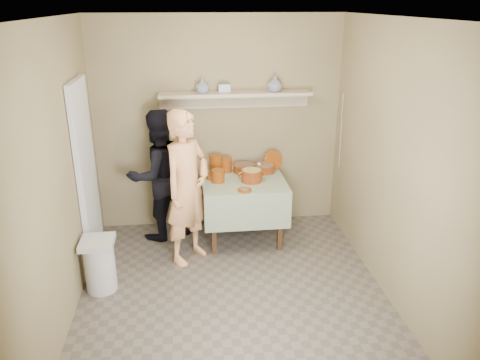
{
  "coord_description": "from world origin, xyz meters",
  "views": [
    {
      "loc": [
        -0.39,
        -3.84,
        2.73
      ],
      "look_at": [
        0.15,
        0.75,
        0.95
      ],
      "focal_mm": 35.0,
      "sensor_mm": 36.0,
      "label": 1
    }
  ],
  "objects": [
    {
      "name": "plate_stack_a",
      "position": [
        -0.05,
        1.55,
        0.87
      ],
      "size": [
        0.16,
        0.16,
        0.21
      ],
      "primitive_type": "cylinder",
      "color": "#752D04",
      "rests_on": "serving_table"
    },
    {
      "name": "person_cook",
      "position": [
        -0.41,
        0.83,
        0.85
      ],
      "size": [
        0.72,
        0.73,
        1.7
      ],
      "primitive_type": "imported",
      "rotation": [
        0.0,
        0.0,
        0.84
      ],
      "color": "#F1A668",
      "rests_on": "ground"
    },
    {
      "name": "ground",
      "position": [
        0.0,
        0.0,
        0.0
      ],
      "size": [
        3.5,
        3.5,
        0.0
      ],
      "primitive_type": "plane",
      "color": "#645A4E",
      "rests_on": "ground"
    },
    {
      "name": "electrical_cord",
      "position": [
        1.47,
        1.48,
        1.25
      ],
      "size": [
        0.01,
        0.05,
        0.9
      ],
      "color": "silver",
      "rests_on": "wall_shelf"
    },
    {
      "name": "cazuela_meat_b",
      "position": [
        0.53,
        1.48,
        0.82
      ],
      "size": [
        0.28,
        0.28,
        0.1
      ],
      "color": "#66240D",
      "rests_on": "serving_table"
    },
    {
      "name": "room_shell",
      "position": [
        0.0,
        0.0,
        1.61
      ],
      "size": [
        3.04,
        3.54,
        2.62
      ],
      "color": "#908258",
      "rests_on": "ground"
    },
    {
      "name": "front_plate",
      "position": [
        0.22,
        0.9,
        0.77
      ],
      "size": [
        0.16,
        0.16,
        0.03
      ],
      "color": "#752D04",
      "rests_on": "serving_table"
    },
    {
      "name": "cazuela_rice",
      "position": [
        0.34,
        1.18,
        0.85
      ],
      "size": [
        0.33,
        0.25,
        0.14
      ],
      "color": "#66240D",
      "rests_on": "serving_table"
    },
    {
      "name": "vase_left",
      "position": [
        -0.19,
        1.61,
        1.8
      ],
      "size": [
        0.23,
        0.23,
        0.17
      ],
      "primitive_type": "imported",
      "rotation": [
        0.0,
        0.0,
        0.74
      ],
      "color": "navy",
      "rests_on": "wall_shelf"
    },
    {
      "name": "ladle",
      "position": [
        0.47,
        1.46,
        0.87
      ],
      "size": [
        0.08,
        0.26,
        0.19
      ],
      "color": "silver",
      "rests_on": "cazuela_meat_b"
    },
    {
      "name": "serving_table",
      "position": [
        0.25,
        1.28,
        0.64
      ],
      "size": [
        0.97,
        0.97,
        0.76
      ],
      "color": "#4C2D16",
      "rests_on": "ground"
    },
    {
      "name": "vase_right",
      "position": [
        0.66,
        1.61,
        1.81
      ],
      "size": [
        0.23,
        0.23,
        0.19
      ],
      "primitive_type": "imported",
      "rotation": [
        0.0,
        0.0,
        0.34
      ],
      "color": "navy",
      "rests_on": "wall_shelf"
    },
    {
      "name": "bowl_stack",
      "position": [
        -0.05,
        1.2,
        0.84
      ],
      "size": [
        0.15,
        0.15,
        0.15
      ],
      "primitive_type": "cylinder",
      "color": "#752D04",
      "rests_on": "serving_table"
    },
    {
      "name": "propped_lid",
      "position": [
        0.65,
        1.55,
        0.88
      ],
      "size": [
        0.26,
        0.15,
        0.25
      ],
      "primitive_type": "cylinder",
      "rotation": [
        1.3,
        0.0,
        0.27
      ],
      "color": "#752D04",
      "rests_on": "serving_table"
    },
    {
      "name": "trash_bin",
      "position": [
        -1.3,
        0.32,
        0.28
      ],
      "size": [
        0.32,
        0.32,
        0.56
      ],
      "color": "silver",
      "rests_on": "ground"
    },
    {
      "name": "plate_stack_b",
      "position": [
        0.06,
        1.54,
        0.85
      ],
      "size": [
        0.15,
        0.15,
        0.18
      ],
      "primitive_type": "cylinder",
      "color": "#752D04",
      "rests_on": "serving_table"
    },
    {
      "name": "ceramic_box",
      "position": [
        0.07,
        1.63,
        1.77
      ],
      "size": [
        0.14,
        0.1,
        0.1
      ],
      "primitive_type": "cube",
      "rotation": [
        0.0,
        0.0,
        -0.03
      ],
      "color": "navy",
      "rests_on": "wall_shelf"
    },
    {
      "name": "person_helper",
      "position": [
        -0.74,
        1.42,
        0.79
      ],
      "size": [
        0.96,
        0.89,
        1.58
      ],
      "primitive_type": "imported",
      "rotation": [
        0.0,
        0.0,
        -2.64
      ],
      "color": "black",
      "rests_on": "ground"
    },
    {
      "name": "cazuela_meat_a",
      "position": [
        0.3,
        1.51,
        0.82
      ],
      "size": [
        0.3,
        0.3,
        0.1
      ],
      "color": "#66240D",
      "rests_on": "serving_table"
    },
    {
      "name": "empty_bowl",
      "position": [
        -0.09,
        1.33,
        0.79
      ],
      "size": [
        0.18,
        0.18,
        0.05
      ],
      "primitive_type": "cylinder",
      "color": "#752D04",
      "rests_on": "serving_table"
    },
    {
      "name": "wall_shelf",
      "position": [
        0.2,
        1.65,
        1.67
      ],
      "size": [
        1.8,
        0.25,
        0.21
      ],
      "color": "#BEAC8D",
      "rests_on": "room_shell"
    },
    {
      "name": "tile_panel",
      "position": [
        -1.46,
        0.95,
        1.0
      ],
      "size": [
        0.06,
        0.7,
        2.0
      ],
      "primitive_type": "cube",
      "color": "silver",
      "rests_on": "ground"
    }
  ]
}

